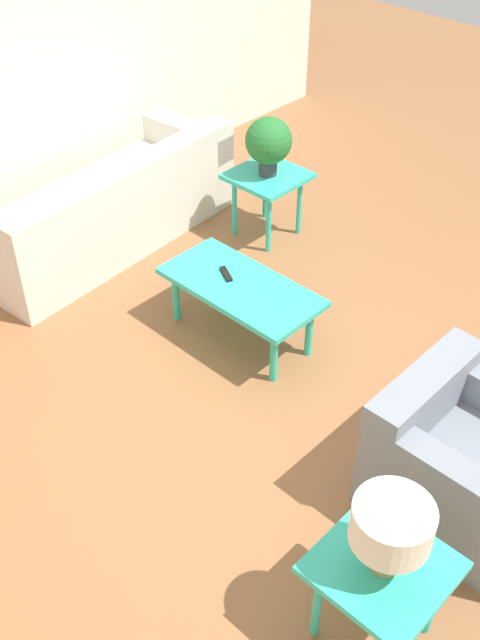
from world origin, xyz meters
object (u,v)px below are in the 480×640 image
armchair (466,462)px  table_lamp (391,528)px  sofa (107,210)px  coffee_table (241,291)px  side_table_lamp (381,576)px  potted_plant (269,142)px  side_table_plant (267,183)px

armchair → table_lamp: table_lamp is taller
sofa → coffee_table: bearing=80.9°
coffee_table → side_table_lamp: (-1.88, 1.11, 0.08)m
potted_plant → table_lamp: size_ratio=1.21×
side_table_plant → side_table_lamp: size_ratio=1.00×
coffee_table → potted_plant: potted_plant is taller
armchair → side_table_lamp: armchair is taller
side_table_plant → coffee_table: bearing=124.5°
potted_plant → table_lamp: potted_plant is taller
armchair → side_table_plant: size_ratio=1.66×
sofa → potted_plant: 1.35m
coffee_table → side_table_plant: side_table_plant is taller
sofa → potted_plant: bearing=134.8°
side_table_plant → table_lamp: table_lamp is taller
side_table_lamp → potted_plant: (2.62, -2.19, 0.35)m
potted_plant → side_table_lamp: bearing=140.1°
side_table_plant → table_lamp: bearing=140.1°
table_lamp → side_table_plant: bearing=-39.9°
coffee_table → side_table_plant: (0.74, -1.08, 0.08)m
armchair → table_lamp: bearing=-173.3°
sofa → armchair: 3.35m
coffee_table → table_lamp: (-1.88, 1.11, 0.41)m
potted_plant → table_lamp: 3.41m
armchair → sofa: bearing=84.9°
coffee_table → side_table_lamp: bearing=149.4°
armchair → side_table_lamp: size_ratio=1.66×
side_table_plant → potted_plant: potted_plant is taller
potted_plant → side_table_plant: bearing=45.0°
side_table_plant → table_lamp: size_ratio=1.43×
armchair → side_table_lamp: (-0.11, 0.93, 0.16)m
coffee_table → side_table_lamp: 2.19m
coffee_table → side_table_lamp: size_ratio=2.00×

